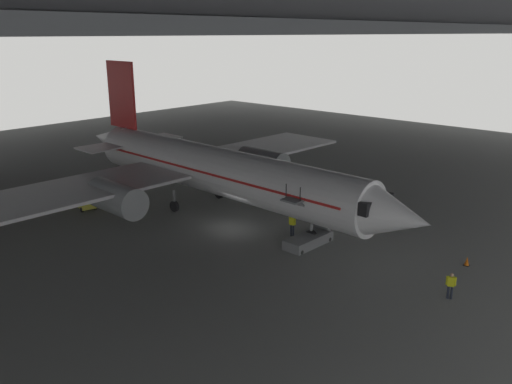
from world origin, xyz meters
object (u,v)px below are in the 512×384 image
at_px(airplane_main, 214,170).
at_px(traffic_cone_orange, 467,261).
at_px(boarding_stairs, 308,235).
at_px(baggage_tug, 85,203).
at_px(crew_worker_by_stairs, 292,223).
at_px(crew_worker_near_nose, 451,284).

relative_size(airplane_main, traffic_cone_orange, 62.41).
bearing_deg(boarding_stairs, baggage_tug, 107.95).
height_order(boarding_stairs, traffic_cone_orange, boarding_stairs).
relative_size(boarding_stairs, crew_worker_by_stairs, 2.67).
distance_m(crew_worker_near_nose, baggage_tug, 29.76).
bearing_deg(traffic_cone_orange, airplane_main, 99.04).
height_order(airplane_main, crew_worker_by_stairs, airplane_main).
xyz_separation_m(boarding_stairs, baggage_tug, (-6.08, 18.78, -0.21)).
bearing_deg(airplane_main, baggage_tug, 129.78).
height_order(boarding_stairs, crew_worker_by_stairs, boarding_stairs).
bearing_deg(boarding_stairs, airplane_main, 84.88).
relative_size(crew_worker_by_stairs, traffic_cone_orange, 2.93).
distance_m(airplane_main, boarding_stairs, 10.76).
height_order(boarding_stairs, baggage_tug, boarding_stairs).
distance_m(boarding_stairs, baggage_tug, 19.74).
height_order(crew_worker_near_nose, traffic_cone_orange, crew_worker_near_nose).
bearing_deg(baggage_tug, crew_worker_by_stairs, -68.34).
bearing_deg(traffic_cone_orange, crew_worker_near_nose, -169.20).
relative_size(crew_worker_near_nose, crew_worker_by_stairs, 0.89).
distance_m(boarding_stairs, crew_worker_near_nose, 10.57).
distance_m(airplane_main, baggage_tug, 11.35).
relative_size(traffic_cone_orange, baggage_tug, 0.25).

